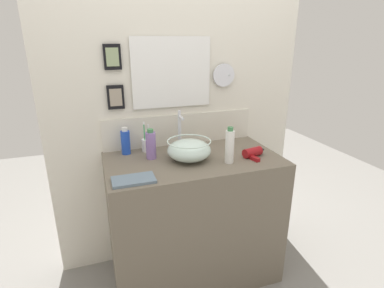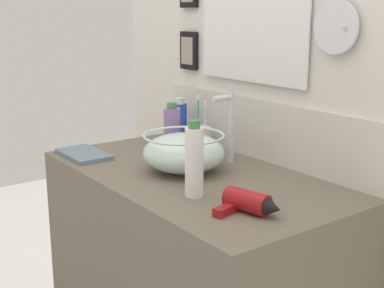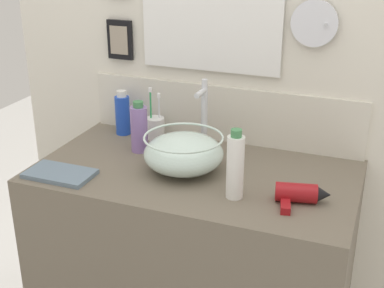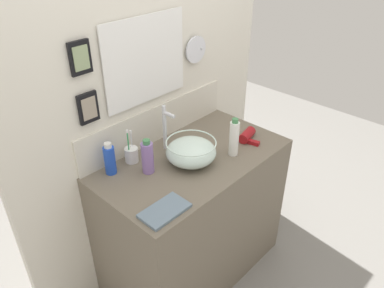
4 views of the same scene
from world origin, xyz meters
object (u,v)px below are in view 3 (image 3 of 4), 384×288
(hair_drier, at_px, (300,194))
(hand_towel, at_px, (60,174))
(glass_bowl_sink, at_px, (184,153))
(soap_dispenser, at_px, (123,114))
(lotion_bottle, at_px, (235,166))
(faucet, at_px, (204,112))
(shampoo_bottle, at_px, (139,128))
(toothbrush_cup, at_px, (155,127))

(hair_drier, relative_size, hand_towel, 0.77)
(hair_drier, bearing_deg, glass_bowl_sink, 169.07)
(soap_dispenser, xyz_separation_m, lotion_bottle, (0.60, -0.37, 0.02))
(soap_dispenser, relative_size, lotion_bottle, 0.80)
(faucet, distance_m, soap_dispenser, 0.38)
(hair_drier, xyz_separation_m, shampoo_bottle, (-0.65, 0.19, 0.06))
(glass_bowl_sink, relative_size, lotion_bottle, 1.21)
(toothbrush_cup, xyz_separation_m, soap_dispenser, (-0.15, -0.00, 0.04))
(faucet, relative_size, hair_drier, 1.55)
(hair_drier, relative_size, shampoo_bottle, 0.91)
(toothbrush_cup, bearing_deg, faucet, -11.13)
(faucet, bearing_deg, soap_dispenser, 173.88)
(shampoo_bottle, relative_size, hand_towel, 0.85)
(glass_bowl_sink, relative_size, toothbrush_cup, 1.32)
(lotion_bottle, bearing_deg, shampoo_bottle, 153.25)
(soap_dispenser, distance_m, hand_towel, 0.45)
(faucet, xyz_separation_m, shampoo_bottle, (-0.23, -0.10, -0.06))
(glass_bowl_sink, distance_m, hair_drier, 0.44)
(lotion_bottle, relative_size, hand_towel, 0.99)
(glass_bowl_sink, xyz_separation_m, faucet, (-0.00, 0.20, 0.09))
(shampoo_bottle, bearing_deg, soap_dispenser, 136.40)
(toothbrush_cup, bearing_deg, soap_dispenser, -178.24)
(glass_bowl_sink, relative_size, hand_towel, 1.20)
(lotion_bottle, distance_m, hand_towel, 0.62)
(toothbrush_cup, height_order, shampoo_bottle, toothbrush_cup)
(toothbrush_cup, xyz_separation_m, shampoo_bottle, (-0.00, -0.14, 0.05))
(toothbrush_cup, height_order, soap_dispenser, toothbrush_cup)
(glass_bowl_sink, xyz_separation_m, soap_dispenser, (-0.37, 0.24, 0.02))
(lotion_bottle, bearing_deg, glass_bowl_sink, 151.47)
(hair_drier, xyz_separation_m, hand_towel, (-0.81, -0.11, -0.02))
(glass_bowl_sink, bearing_deg, toothbrush_cup, 132.25)
(toothbrush_cup, bearing_deg, glass_bowl_sink, -47.75)
(faucet, xyz_separation_m, hair_drier, (0.43, -0.29, -0.13))
(hair_drier, height_order, lotion_bottle, lotion_bottle)
(soap_dispenser, xyz_separation_m, hand_towel, (-0.02, -0.44, -0.08))
(shampoo_bottle, relative_size, soap_dispenser, 1.07)
(hair_drier, relative_size, toothbrush_cup, 0.85)
(faucet, distance_m, hand_towel, 0.57)
(faucet, relative_size, shampoo_bottle, 1.40)
(hand_towel, bearing_deg, hair_drier, 7.89)
(toothbrush_cup, distance_m, hand_towel, 0.47)
(lotion_bottle, bearing_deg, hair_drier, 11.11)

